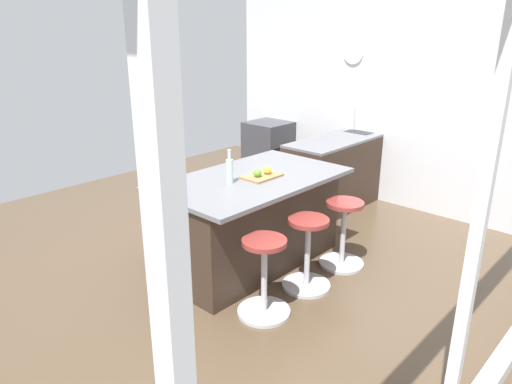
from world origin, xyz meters
name	(u,v)px	position (x,y,z in m)	size (l,w,h in m)	color
ground_plane	(236,266)	(0.00, 0.00, 0.00)	(7.10, 7.10, 0.00)	brown
interior_partition_left	(384,96)	(-2.73, 0.00, 1.39)	(0.15, 4.80, 2.78)	silver
sink_cabinet	(350,167)	(-2.39, -0.23, 0.46)	(2.19, 0.60, 1.19)	#38281E
oven_range	(269,151)	(-2.38, -1.67, 0.44)	(0.60, 0.61, 0.88)	#38383D
kitchen_island	(249,220)	(-0.16, 0.03, 0.46)	(1.83, 1.09, 0.90)	#38281E
stool_by_window	(343,236)	(-0.74, 0.75, 0.32)	(0.44, 0.44, 0.67)	#B7B7BC
stool_middle	(307,255)	(-0.16, 0.75, 0.32)	(0.44, 0.44, 0.67)	#B7B7BC
stool_near_camera	(264,279)	(0.41, 0.75, 0.32)	(0.44, 0.44, 0.67)	#B7B7BC
cutting_board	(262,176)	(-0.22, 0.14, 0.91)	(0.36, 0.24, 0.02)	olive
apple_green	(257,173)	(-0.16, 0.14, 0.96)	(0.08, 0.08, 0.08)	#609E2D
apple_yellow	(267,170)	(-0.29, 0.15, 0.96)	(0.08, 0.08, 0.08)	gold
water_bottle	(230,170)	(0.10, 0.05, 1.02)	(0.06, 0.06, 0.31)	silver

